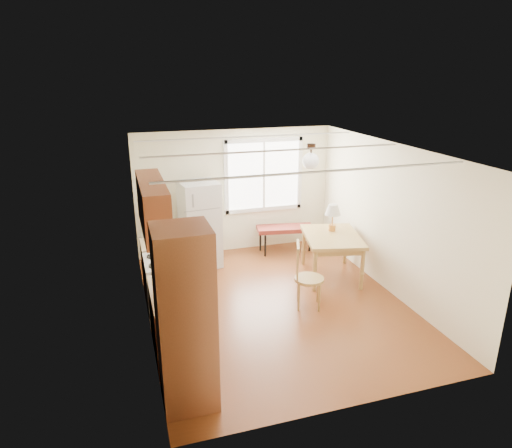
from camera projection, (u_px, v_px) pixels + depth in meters
name	position (u px, v px, depth m)	size (l,w,h in m)	color
room_shell	(277.00, 231.00, 6.98)	(4.60, 5.60, 2.62)	#5A2912
kitchen_run	(171.00, 288.00, 6.06)	(0.65, 3.40, 2.20)	brown
window_unit	(264.00, 175.00, 9.29)	(1.64, 0.05, 1.51)	white
pendant_light	(311.00, 160.00, 7.22)	(0.26, 0.26, 0.40)	#311F15
refrigerator	(200.00, 224.00, 8.61)	(0.75, 0.75, 1.64)	silver
bench	(285.00, 229.00, 9.38)	(1.21, 0.61, 0.53)	maroon
dining_table	(332.00, 241.00, 8.16)	(1.22, 1.46, 0.79)	olive
chair	(303.00, 271.00, 7.12)	(0.51, 0.51, 1.06)	olive
table_lamp	(333.00, 212.00, 8.24)	(0.29, 0.29, 0.50)	#B57A3A
coffee_maker	(173.00, 285.00, 5.69)	(0.24, 0.29, 0.38)	black
kettle	(170.00, 283.00, 5.85)	(0.12, 0.12, 0.22)	red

